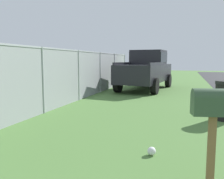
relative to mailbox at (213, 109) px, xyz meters
The scene contains 4 objects.
mailbox is the anchor object (origin of this frame).
pickup_truck 10.27m from the mailbox, 13.14° to the left, with size 5.15×2.54×2.09m.
fence_section 6.12m from the mailbox, 44.55° to the left, with size 17.44×0.07×1.94m.
litter_bag_near_hydrant 1.47m from the mailbox, 45.18° to the left, with size 0.14×0.14×0.14m, color silver.
Camera 1 is at (1.59, -0.82, 1.55)m, focal length 39.05 mm.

